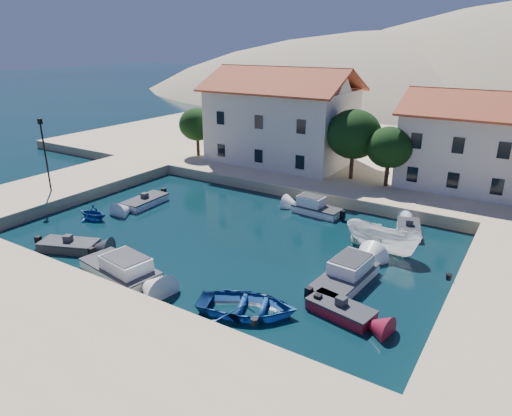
# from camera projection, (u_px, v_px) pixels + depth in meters

# --- Properties ---
(ground) EXTENTS (400.00, 400.00, 0.00)m
(ground) POSITION_uv_depth(u_px,v_px,m) (122.00, 301.00, 24.67)
(ground) COLOR black
(ground) RESTS_ON ground
(quay_south) EXTENTS (52.00, 12.00, 1.00)m
(quay_south) POSITION_uv_depth(u_px,v_px,m) (15.00, 354.00, 19.75)
(quay_south) COLOR #CEB58D
(quay_south) RESTS_ON ground
(quay_west) EXTENTS (8.00, 20.00, 1.00)m
(quay_west) POSITION_uv_depth(u_px,v_px,m) (61.00, 188.00, 41.97)
(quay_west) COLOR #CEB58D
(quay_west) RESTS_ON ground
(quay_north) EXTENTS (80.00, 36.00, 1.00)m
(quay_north) POSITION_uv_depth(u_px,v_px,m) (382.00, 156.00, 53.59)
(quay_north) COLOR #CEB58D
(quay_north) RESTS_ON ground
(building_left) EXTENTS (14.70, 9.45, 9.70)m
(building_left) POSITION_uv_depth(u_px,v_px,m) (281.00, 114.00, 47.80)
(building_left) COLOR beige
(building_left) RESTS_ON quay_north
(building_mid) EXTENTS (10.50, 8.40, 8.30)m
(building_mid) POSITION_uv_depth(u_px,v_px,m) (467.00, 138.00, 39.80)
(building_mid) COLOR beige
(building_mid) RESTS_ON quay_north
(trees) EXTENTS (37.30, 5.30, 6.45)m
(trees) POSITION_uv_depth(u_px,v_px,m) (369.00, 140.00, 40.89)
(trees) COLOR #382314
(trees) RESTS_ON quay_north
(lamppost) EXTENTS (0.35, 0.25, 6.22)m
(lamppost) POSITION_uv_depth(u_px,v_px,m) (44.00, 148.00, 38.16)
(lamppost) COLOR black
(lamppost) RESTS_ON quay_west
(bollards) EXTENTS (29.36, 9.56, 0.30)m
(bollards) POSITION_uv_depth(u_px,v_px,m) (206.00, 267.00, 25.93)
(bollards) COLOR black
(bollards) RESTS_ON ground
(motorboat_grey_sw) EXTENTS (4.19, 3.02, 1.25)m
(motorboat_grey_sw) POSITION_uv_depth(u_px,v_px,m) (69.00, 246.00, 30.63)
(motorboat_grey_sw) COLOR #323237
(motorboat_grey_sw) RESTS_ON ground
(cabin_cruiser_south) EXTENTS (5.69, 3.09, 1.60)m
(cabin_cruiser_south) POSITION_uv_depth(u_px,v_px,m) (120.00, 268.00, 27.29)
(cabin_cruiser_south) COLOR white
(cabin_cruiser_south) RESTS_ON ground
(rowboat_south) EXTENTS (6.18, 5.31, 1.08)m
(rowboat_south) POSITION_uv_depth(u_px,v_px,m) (247.00, 313.00, 23.64)
(rowboat_south) COLOR navy
(rowboat_south) RESTS_ON ground
(motorboat_red_se) EXTENTS (3.69, 2.14, 1.25)m
(motorboat_red_se) POSITION_uv_depth(u_px,v_px,m) (341.00, 310.00, 23.33)
(motorboat_red_se) COLOR maroon
(motorboat_red_se) RESTS_ON ground
(cabin_cruiser_east) EXTENTS (2.55, 5.42, 1.60)m
(cabin_cruiser_east) POSITION_uv_depth(u_px,v_px,m) (345.00, 277.00, 26.20)
(cabin_cruiser_east) COLOR white
(cabin_cruiser_east) RESTS_ON ground
(boat_east) EXTENTS (5.48, 2.69, 2.03)m
(boat_east) POSITION_uv_depth(u_px,v_px,m) (381.00, 251.00, 30.51)
(boat_east) COLOR white
(boat_east) RESTS_ON ground
(motorboat_white_ne) EXTENTS (2.50, 3.66, 1.25)m
(motorboat_white_ne) POSITION_uv_depth(u_px,v_px,m) (409.00, 229.00, 33.29)
(motorboat_white_ne) COLOR white
(motorboat_white_ne) RESTS_ON ground
(rowboat_west) EXTENTS (2.83, 2.51, 1.36)m
(rowboat_west) POSITION_uv_depth(u_px,v_px,m) (93.00, 219.00, 36.00)
(rowboat_west) COLOR navy
(rowboat_west) RESTS_ON ground
(motorboat_white_west) EXTENTS (2.01, 4.22, 1.25)m
(motorboat_white_west) POSITION_uv_depth(u_px,v_px,m) (145.00, 202.00, 38.98)
(motorboat_white_west) COLOR white
(motorboat_white_west) RESTS_ON ground
(cabin_cruiser_north) EXTENTS (4.07, 1.96, 1.60)m
(cabin_cruiser_north) POSITION_uv_depth(u_px,v_px,m) (317.00, 208.00, 36.88)
(cabin_cruiser_north) COLOR white
(cabin_cruiser_north) RESTS_ON ground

